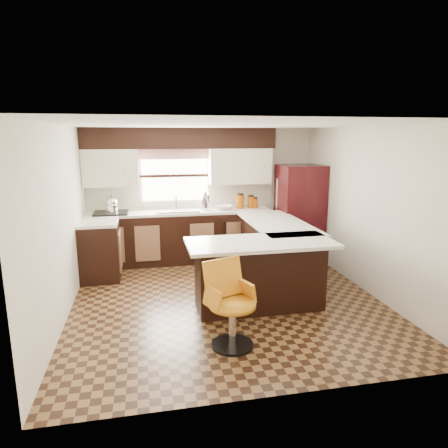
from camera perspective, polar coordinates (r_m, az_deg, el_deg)
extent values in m
plane|color=#49301A|center=(5.74, 0.31, -10.69)|extent=(4.40, 4.40, 0.00)
plane|color=silver|center=(5.28, 0.34, 14.01)|extent=(4.40, 4.40, 0.00)
plane|color=beige|center=(7.52, -3.14, 4.34)|extent=(4.40, 0.00, 4.40)
plane|color=beige|center=(3.33, 8.19, -6.11)|extent=(4.40, 0.00, 4.40)
plane|color=beige|center=(5.37, -22.17, 0.18)|extent=(0.00, 4.40, 4.40)
plane|color=beige|center=(6.16, 19.81, 1.84)|extent=(0.00, 4.40, 4.40)
cube|color=black|center=(7.32, -6.21, -1.92)|extent=(3.30, 0.60, 0.90)
cube|color=black|center=(6.70, -17.25, -3.76)|extent=(0.60, 0.70, 0.90)
cube|color=silver|center=(7.22, -6.30, 1.72)|extent=(3.30, 0.60, 0.04)
cube|color=silver|center=(6.59, -17.51, 0.19)|extent=(0.60, 0.70, 0.04)
cube|color=black|center=(7.23, -6.23, 12.08)|extent=(3.40, 0.35, 0.36)
cube|color=beige|center=(7.23, -15.89, 7.72)|extent=(0.94, 0.35, 0.64)
cube|color=beige|center=(7.43, 2.27, 8.28)|extent=(1.14, 0.35, 0.64)
cube|color=white|center=(7.41, -7.00, 6.87)|extent=(1.20, 0.02, 0.90)
cube|color=#D19B93|center=(7.34, -7.06, 9.87)|extent=(1.30, 0.06, 0.18)
cube|color=#B2B2B7|center=(7.19, -6.68, 1.96)|extent=(0.75, 0.45, 0.03)
cube|color=black|center=(7.21, 1.95, -2.24)|extent=(0.58, 0.03, 0.78)
cube|color=black|center=(7.19, -15.85, 1.55)|extent=(0.58, 0.50, 0.02)
cube|color=black|center=(6.38, 7.10, -4.09)|extent=(0.60, 1.95, 0.90)
cube|color=black|center=(5.35, 5.06, -7.33)|extent=(1.65, 0.60, 0.90)
cube|color=silver|center=(6.28, 7.64, 0.08)|extent=(0.84, 1.95, 0.04)
cube|color=silver|center=(5.12, 5.24, -2.69)|extent=(1.89, 0.84, 0.04)
cube|color=black|center=(7.44, 10.70, 1.53)|extent=(0.75, 0.72, 1.75)
cylinder|color=silver|center=(7.25, -2.66, 3.15)|extent=(0.15, 0.15, 0.29)
imported|color=white|center=(7.32, -0.06, 2.43)|extent=(0.32, 0.32, 0.08)
cylinder|color=#904205|center=(7.40, 2.32, 3.20)|extent=(0.14, 0.14, 0.25)
cylinder|color=#904205|center=(7.45, 3.89, 3.10)|extent=(0.12, 0.12, 0.21)
cylinder|color=#904205|center=(7.48, 4.40, 2.97)|extent=(0.12, 0.12, 0.17)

